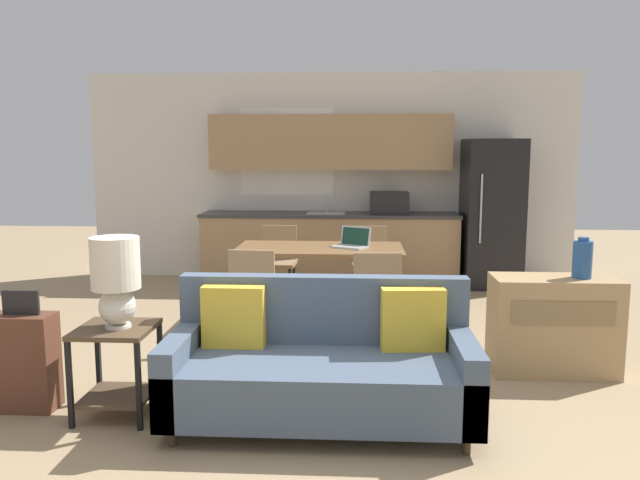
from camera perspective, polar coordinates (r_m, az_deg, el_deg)
name	(u,v)px	position (r m, az deg, el deg)	size (l,w,h in m)	color
ground_plane	(300,425)	(4.04, -1.82, -16.55)	(20.00, 20.00, 0.00)	#9E8460
wall_back	(330,176)	(8.30, 0.91, 5.84)	(6.40, 0.07, 2.70)	silver
kitchen_counter	(331,217)	(8.04, 0.98, 2.10)	(3.28, 0.65, 2.15)	tan
refrigerator	(491,213)	(8.09, 15.39, 2.37)	(0.69, 0.77, 1.83)	black
dining_table	(320,253)	(6.14, -0.02, -1.23)	(1.63, 0.85, 0.75)	brown
couch	(321,367)	(3.99, 0.12, -11.54)	(1.88, 0.80, 0.88)	#3D2D1E
side_table	(117,356)	(4.25, -18.10, -10.05)	(0.47, 0.47, 0.58)	brown
table_lamp	(116,276)	(4.10, -18.16, -3.17)	(0.30, 0.30, 0.58)	silver
credenza	(553,325)	(5.12, 20.54, -7.29)	(0.93, 0.43, 0.74)	tan
vase	(582,259)	(5.06, 22.87, -1.62)	(0.14, 0.14, 0.31)	#234C84
dining_chair_near_right	(376,292)	(5.37, 5.10, -4.78)	(0.44, 0.44, 0.85)	#997A56
dining_chair_far_left	(278,259)	(7.01, -3.90, -1.72)	(0.43, 0.43, 0.85)	#997A56
dining_chair_near_left	(255,288)	(5.52, -5.95, -4.43)	(0.45, 0.45, 0.85)	#997A56
dining_chair_far_right	(370,260)	(6.96, 4.62, -1.79)	(0.45, 0.45, 0.85)	#997A56
laptop	(352,242)	(6.14, 2.98, -0.20)	(0.40, 0.38, 0.20)	#B7BABC
suitcase	(25,361)	(4.58, -25.38, -9.97)	(0.40, 0.22, 0.80)	brown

